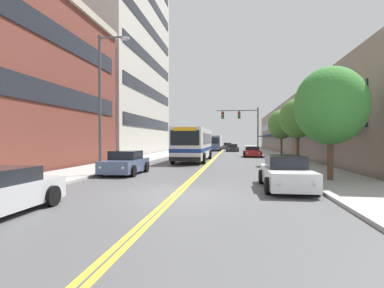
% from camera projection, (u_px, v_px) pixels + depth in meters
% --- Properties ---
extents(ground_plane, '(240.00, 240.00, 0.00)m').
position_uv_depth(ground_plane, '(220.00, 152.00, 48.03)').
color(ground_plane, '#4C4C4F').
extents(sidewalk_left, '(3.69, 106.00, 0.13)m').
position_uv_depth(sidewalk_left, '(176.00, 152.00, 49.05)').
color(sidewalk_left, '#9E9B96').
rests_on(sidewalk_left, ground_plane).
extents(sidewalk_right, '(3.69, 106.00, 0.13)m').
position_uv_depth(sidewalk_right, '(267.00, 152.00, 47.00)').
color(sidewalk_right, '#9E9B96').
rests_on(sidewalk_right, ground_plane).
extents(centre_line, '(0.34, 106.00, 0.01)m').
position_uv_depth(centre_line, '(220.00, 152.00, 48.03)').
color(centre_line, yellow).
rests_on(centre_line, ground_plane).
extents(brick_storefront_left, '(9.24, 16.00, 12.56)m').
position_uv_depth(brick_storefront_left, '(15.00, 83.00, 22.15)').
color(brick_storefront_left, brown).
rests_on(brick_storefront_left, ground_plane).
extents(office_tower_left, '(12.08, 23.49, 30.49)m').
position_uv_depth(office_tower_left, '(110.00, 48.00, 42.76)').
color(office_tower_left, '#BCB7AD').
rests_on(office_tower_left, ground_plane).
extents(storefront_row_right, '(9.10, 68.00, 7.64)m').
position_uv_depth(storefront_row_right, '(308.00, 128.00, 46.09)').
color(storefront_row_right, gray).
rests_on(storefront_row_right, ground_plane).
extents(city_bus, '(2.95, 10.94, 3.12)m').
position_uv_depth(city_bus, '(194.00, 143.00, 29.23)').
color(city_bus, silver).
rests_on(city_bus, ground_plane).
extents(car_champagne_parked_left_mid, '(2.06, 4.14, 1.24)m').
position_uv_depth(car_champagne_parked_left_mid, '(184.00, 151.00, 39.32)').
color(car_champagne_parked_left_mid, beige).
rests_on(car_champagne_parked_left_mid, ground_plane).
extents(car_slate_blue_parked_left_far, '(2.12, 4.16, 1.41)m').
position_uv_depth(car_slate_blue_parked_left_far, '(125.00, 163.00, 18.08)').
color(car_slate_blue_parked_left_far, '#475675').
rests_on(car_slate_blue_parked_left_far, ground_plane).
extents(car_white_parked_right_foreground, '(2.00, 4.67, 1.40)m').
position_uv_depth(car_white_parked_right_foreground, '(286.00, 174.00, 12.69)').
color(car_white_parked_right_foreground, white).
rests_on(car_white_parked_right_foreground, ground_plane).
extents(car_red_parked_right_mid, '(2.07, 4.20, 1.27)m').
position_uv_depth(car_red_parked_right_mid, '(252.00, 152.00, 35.97)').
color(car_red_parked_right_mid, maroon).
rests_on(car_red_parked_right_mid, ground_plane).
extents(car_dark_grey_moving_lead, '(2.12, 4.83, 1.39)m').
position_uv_depth(car_dark_grey_moving_lead, '(228.00, 146.00, 64.71)').
color(car_dark_grey_moving_lead, '#38383D').
rests_on(car_dark_grey_moving_lead, ground_plane).
extents(car_charcoal_moving_second, '(2.14, 4.91, 1.30)m').
position_uv_depth(car_charcoal_moving_second, '(233.00, 148.00, 52.66)').
color(car_charcoal_moving_second, '#232328').
rests_on(car_charcoal_moving_second, ground_plane).
extents(box_truck, '(2.58, 7.36, 2.90)m').
position_uv_depth(box_truck, '(215.00, 143.00, 55.83)').
color(box_truck, '#475675').
rests_on(box_truck, ground_plane).
extents(traffic_signal_mast, '(5.41, 0.38, 6.22)m').
position_uv_depth(traffic_signal_mast, '(243.00, 122.00, 38.78)').
color(traffic_signal_mast, '#47474C').
rests_on(traffic_signal_mast, ground_plane).
extents(street_lamp_left_near, '(1.84, 0.28, 7.93)m').
position_uv_depth(street_lamp_left_near, '(104.00, 94.00, 16.75)').
color(street_lamp_left_near, '#47474C').
rests_on(street_lamp_left_near, ground_plane).
extents(street_tree_right_near, '(3.42, 3.42, 5.49)m').
position_uv_depth(street_tree_right_near, '(331.00, 106.00, 14.46)').
color(street_tree_right_near, brown).
rests_on(street_tree_right_near, sidewalk_right).
extents(street_tree_right_mid, '(2.92, 2.92, 5.32)m').
position_uv_depth(street_tree_right_mid, '(298.00, 118.00, 24.26)').
color(street_tree_right_mid, brown).
rests_on(street_tree_right_mid, sidewalk_right).
extents(street_tree_right_far, '(3.21, 3.21, 5.56)m').
position_uv_depth(street_tree_right_far, '(282.00, 124.00, 36.04)').
color(street_tree_right_far, brown).
rests_on(street_tree_right_far, sidewalk_right).
extents(fire_hydrant, '(0.32, 0.24, 0.80)m').
position_uv_depth(fire_hydrant, '(301.00, 167.00, 17.09)').
color(fire_hydrant, red).
rests_on(fire_hydrant, sidewalk_right).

